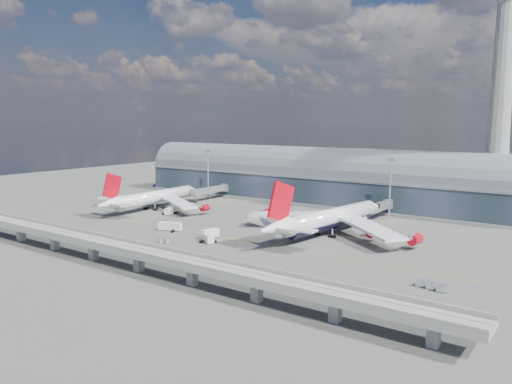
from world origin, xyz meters
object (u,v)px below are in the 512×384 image
Objects in this scene: service_truck_5 at (287,210)px; cargo_train_2 at (431,286)px; cargo_train_0 at (164,241)px; service_truck_0 at (170,211)px; airliner_right at (328,219)px; control_tower at (501,95)px; service_truck_2 at (170,226)px; service_truck_4 at (373,232)px; floodlight_mast_right at (390,188)px; service_truck_3 at (210,234)px; airliner_left at (152,198)px; service_truck_1 at (208,239)px; cargo_train_1 at (215,266)px; floodlight_mast_left at (208,173)px.

cargo_train_2 is at bearing -77.16° from service_truck_5.
cargo_train_0 is 0.57× the size of cargo_train_2.
airliner_right is at bearing -19.26° from service_truck_0.
control_tower is 11.19× the size of service_truck_2.
cargo_train_0 is at bearing -152.94° from service_truck_4.
service_truck_3 is at bearing -119.74° from floodlight_mast_right.
cargo_train_2 is at bearing -37.76° from service_truck_0.
cargo_train_0 is at bearing -124.84° from airliner_right.
airliner_left reaches higher than service_truck_5.
service_truck_1 is at bearing -121.89° from service_truck_5.
cargo_train_1 is at bearing -87.27° from cargo_train_0.
floodlight_mast_right reaches higher than airliner_left.
service_truck_2 is at bearing -134.48° from control_tower.
cargo_train_1 is at bearing -59.29° from service_truck_0.
cargo_train_1 is 57.55m from cargo_train_2.
control_tower is 143.01m from floodlight_mast_left.
floodlight_mast_left is 111.25m from service_truck_4.
airliner_right is 56.55m from cargo_train_1.
service_truck_1 reaches higher than cargo_train_0.
cargo_train_1 is (-49.40, -124.17, -50.78)m from control_tower.
airliner_right is at bearing -23.56° from floodlight_mast_left.
service_truck_2 is at bearing -131.10° from floodlight_mast_right.
service_truck_5 is at bearing 140.98° from service_truck_4.
airliner_right is 59.39m from service_truck_2.
floodlight_mast_left reaches higher than service_truck_5.
service_truck_0 is 52.86m from cargo_train_0.
service_truck_5 is at bearing -36.73° from service_truck_2.
airliner_right is 59.12m from cargo_train_0.
service_truck_2 is 1.30× the size of service_truck_3.
floodlight_mast_right is 46.35m from service_truck_5.
cargo_train_2 is at bearing -18.73° from airliner_left.
service_truck_1 is at bearing 46.65° from cargo_train_1.
floodlight_mast_right is at bearing 13.94° from cargo_train_2.
service_truck_5 is (-49.07, 19.85, 0.03)m from service_truck_4.
control_tower is 134.17m from service_truck_1.
service_truck_0 is (-83.62, -44.86, -12.11)m from floodlight_mast_right.
service_truck_4 reaches higher than cargo_train_0.
service_truck_3 is 1.51× the size of cargo_train_0.
floodlight_mast_right reaches higher than cargo_train_1.
floodlight_mast_right reaches higher than cargo_train_0.
floodlight_mast_right is 0.36× the size of airliner_right.
floodlight_mast_right is 4.50× the size of service_truck_4.
service_truck_0 is 50.37m from service_truck_3.
service_truck_2 is 75.29m from service_truck_4.
floodlight_mast_right reaches higher than service_truck_4.
floodlight_mast_right is at bearing 0.71° from service_truck_1.
floodlight_mast_right reaches higher than service_truck_3.
service_truck_0 is at bearing -148.44° from control_tower.
cargo_train_1 is (69.22, -51.32, -0.67)m from service_truck_0.
cargo_train_1 is (33.22, -12.62, 0.06)m from cargo_train_0.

